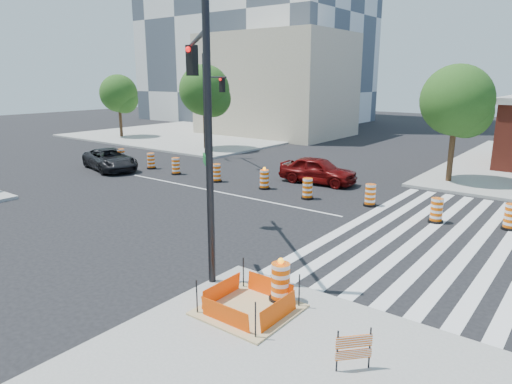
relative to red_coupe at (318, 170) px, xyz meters
The scene contains 24 objects.
ground 5.77m from the red_coupe, 120.79° to the right, with size 120.00×120.00×0.00m, color black.
sidewalk_nw 24.69m from the red_coupe, 147.99° to the left, with size 22.00×22.00×0.15m, color gray.
crosswalk_east 9.44m from the red_coupe, 31.52° to the right, with size 6.75×13.50×0.01m.
lane_centerline 5.77m from the red_coupe, 120.79° to the right, with size 14.00×0.12×0.01m, color silver.
excavation_pit 15.19m from the red_coupe, 66.44° to the right, with size 2.20×2.20×0.90m.
beige_midrise 23.08m from the red_coupe, 131.16° to the left, with size 14.00×10.00×10.00m, color tan.
red_coupe is the anchor object (origin of this frame).
dark_suv 13.43m from the red_coupe, 159.21° to the right, with size 2.24×4.86×1.35m, color black.
signal_pole_se 13.18m from the red_coupe, 76.86° to the right, with size 5.10×4.47×8.77m.
signal_pole_nw 10.35m from the red_coupe, behind, with size 4.74×3.03×7.29m.
pit_drum 14.51m from the red_coupe, 63.81° to the right, with size 0.61×0.61×1.20m.
barricade 17.16m from the red_coupe, 57.70° to the right, with size 0.54×0.58×0.89m.
tree_north_a 25.99m from the red_coupe, 167.62° to the left, with size 3.57×3.57×6.07m.
tree_north_b 14.66m from the red_coupe, 159.49° to the left, with size 4.02×4.00×6.81m.
tree_north_c 8.25m from the red_coupe, 37.38° to the left, with size 3.83×3.83×6.51m.
median_drum_0 14.04m from the red_coupe, 167.52° to the right, with size 0.60×0.60×1.02m.
median_drum_1 11.12m from the red_coupe, 164.65° to the right, with size 0.60×0.60×1.02m.
median_drum_2 8.72m from the red_coupe, 158.57° to the right, with size 0.60×0.60×1.02m.
median_drum_3 5.73m from the red_coupe, 146.01° to the right, with size 0.60×0.60×1.02m.
median_drum_4 3.32m from the red_coupe, 118.48° to the right, with size 0.60×0.60×1.18m.
median_drum_5 3.56m from the red_coupe, 68.15° to the right, with size 0.60×0.60×1.02m.
median_drum_6 5.01m from the red_coupe, 31.34° to the right, with size 0.60×0.60×1.02m.
median_drum_7 8.17m from the red_coupe, 23.90° to the right, with size 0.60×0.60×1.02m.
median_drum_8 10.32m from the red_coupe, 13.74° to the right, with size 0.60×0.60×1.02m.
Camera 1 is at (15.40, -17.06, 5.80)m, focal length 32.00 mm.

